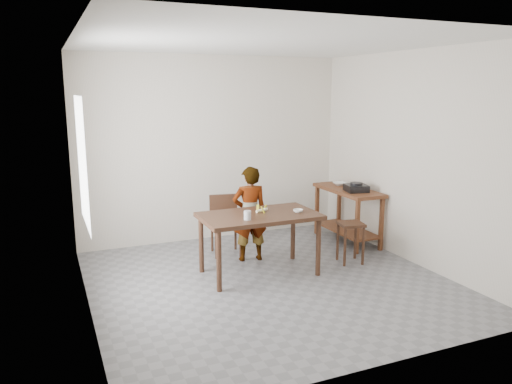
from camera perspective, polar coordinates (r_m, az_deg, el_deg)
name	(u,v)px	position (r m, az deg, el deg)	size (l,w,h in m)	color
floor	(269,284)	(5.94, 1.55, -10.41)	(4.00, 4.00, 0.04)	slate
ceiling	(271,40)	(5.53, 1.71, 16.94)	(4.00, 4.00, 0.04)	white
wall_back	(213,149)	(7.44, -4.96, 4.95)	(4.00, 0.04, 2.70)	silver
wall_front	(383,206)	(3.87, 14.32, -1.52)	(4.00, 0.04, 2.70)	silver
wall_left	(79,181)	(5.07, -19.55, 1.24)	(0.04, 4.00, 2.70)	silver
wall_right	(414,158)	(6.67, 17.61, 3.69)	(0.04, 4.00, 2.70)	silver
window_pane	(82,162)	(5.25, -19.27, 3.24)	(0.02, 1.10, 1.30)	white
dining_table	(259,244)	(6.06, 0.38, -5.97)	(1.40, 0.80, 0.75)	#3E2417
prep_counter	(347,215)	(7.45, 10.40, -2.63)	(0.50, 1.20, 0.80)	brown
child	(250,214)	(6.48, -0.72, -2.51)	(0.46, 0.30, 1.25)	white
dining_chair	(226,226)	(6.78, -3.46, -3.86)	(0.39, 0.39, 0.80)	#3E2417
stool	(350,243)	(6.60, 10.73, -5.69)	(0.30, 0.30, 0.53)	#3E2417
glass_tumbler	(247,215)	(5.69, -0.98, -2.67)	(0.08, 0.08, 0.10)	silver
small_bowl	(298,211)	(6.05, 4.83, -2.17)	(0.12, 0.12, 0.04)	white
banana	(262,210)	(6.04, 0.67, -2.05)	(0.18, 0.12, 0.06)	gold
serving_bowl	(340,184)	(7.58, 9.53, 0.94)	(0.20, 0.20, 0.05)	white
gas_burner	(356,188)	(7.16, 11.39, 0.45)	(0.29, 0.29, 0.10)	black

